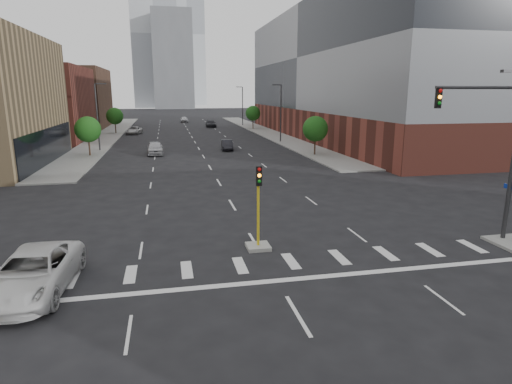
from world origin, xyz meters
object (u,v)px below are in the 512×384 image
object	(u,v)px
car_distant	(184,119)
parked_minivan	(33,273)
car_near_left	(155,148)
car_mid_right	(227,145)
mast_arm_signal	(502,138)
car_deep_right	(211,124)
median_traffic_signal	(258,231)
car_far_left	(134,130)

from	to	relation	value
car_distant	parked_minivan	size ratio (longest dim) A/B	0.75
car_near_left	car_mid_right	world-z (taller)	car_near_left
mast_arm_signal	car_deep_right	distance (m)	79.84
median_traffic_signal	parked_minivan	size ratio (longest dim) A/B	0.72
car_deep_right	car_distant	distance (m)	17.91
mast_arm_signal	car_far_left	distance (m)	70.34
mast_arm_signal	car_distant	distance (m)	97.39
car_deep_right	car_mid_right	bearing A→B (deg)	-91.07
car_near_left	car_deep_right	size ratio (longest dim) A/B	0.93
car_deep_right	parked_minivan	size ratio (longest dim) A/B	0.89
mast_arm_signal	car_distant	xyz separation A→B (m)	(-12.34, 96.49, -4.87)
car_near_left	car_far_left	size ratio (longest dim) A/B	0.99
car_near_left	car_far_left	bearing A→B (deg)	97.69
median_traffic_signal	car_far_left	size ratio (longest dim) A/B	0.87
car_mid_right	car_deep_right	world-z (taller)	car_deep_right
median_traffic_signal	car_distant	distance (m)	95.02
car_deep_right	mast_arm_signal	bearing A→B (deg)	-83.39
mast_arm_signal	parked_minivan	distance (m)	23.16
car_far_left	mast_arm_signal	bearing A→B (deg)	-61.61
car_far_left	car_distant	xyz separation A→B (m)	(10.77, 30.24, 0.08)
median_traffic_signal	car_deep_right	bearing A→B (deg)	85.90
car_mid_right	car_distant	distance (m)	56.48
car_near_left	car_far_left	xyz separation A→B (m)	(-4.53, 28.65, -0.15)
median_traffic_signal	car_distant	xyz separation A→B (m)	(0.27, 95.02, -0.19)
car_distant	car_far_left	bearing A→B (deg)	-108.96
car_far_left	parked_minivan	bearing A→B (deg)	-80.42
mast_arm_signal	car_deep_right	world-z (taller)	mast_arm_signal
mast_arm_signal	car_near_left	bearing A→B (deg)	116.31
car_mid_right	car_distant	xyz separation A→B (m)	(-3.51, 56.37, 0.08)
mast_arm_signal	car_distant	world-z (taller)	mast_arm_signal
car_mid_right	car_deep_right	xyz separation A→B (m)	(1.80, 39.27, 0.08)
car_far_left	car_deep_right	xyz separation A→B (m)	(16.08, 13.13, 0.08)
car_mid_right	car_distant	size ratio (longest dim) A/B	0.93
car_deep_right	car_far_left	bearing A→B (deg)	-139.21
car_near_left	car_far_left	world-z (taller)	car_near_left
mast_arm_signal	car_mid_right	size ratio (longest dim) A/B	2.12
mast_arm_signal	car_mid_right	distance (m)	41.37
car_near_left	car_deep_right	world-z (taller)	car_near_left
car_near_left	car_distant	size ratio (longest dim) A/B	1.10
car_deep_right	median_traffic_signal	bearing A→B (deg)	-92.55
mast_arm_signal	parked_minivan	size ratio (longest dim) A/B	1.48
mast_arm_signal	parked_minivan	world-z (taller)	mast_arm_signal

